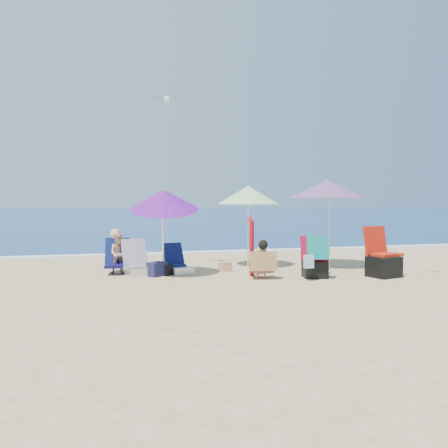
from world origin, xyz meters
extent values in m
plane|color=#D8BC84|center=(0.00, 0.00, 0.00)|extent=(120.00, 120.00, 0.00)
cube|color=navy|center=(0.00, 45.00, -0.05)|extent=(120.00, 80.00, 0.12)
cube|color=white|center=(0.00, 5.10, 0.02)|extent=(120.00, 0.50, 0.04)
cylinder|color=white|center=(2.34, 1.21, 0.98)|extent=(0.04, 0.04, 1.97)
cone|color=#D91D63|center=(2.34, 1.33, 1.89)|extent=(2.37, 2.37, 0.44)
cylinder|color=white|center=(2.34, 1.46, 2.09)|extent=(0.04, 0.04, 0.12)
cylinder|color=white|center=(0.51, 1.82, 0.91)|extent=(0.04, 0.04, 1.82)
cone|color=#58A819|center=(0.52, 1.86, 1.74)|extent=(1.70, 1.70, 0.43)
cylinder|color=silver|center=(0.53, 1.90, 1.94)|extent=(0.03, 0.03, 0.12)
cylinder|color=white|center=(-1.62, 1.14, 0.84)|extent=(0.12, 0.44, 1.64)
cone|color=#B51998|center=(-1.61, 1.00, 1.63)|extent=(1.73, 1.77, 0.76)
cylinder|color=silver|center=(-1.57, 1.04, 1.82)|extent=(0.04, 0.06, 0.12)
cylinder|color=#9D0B13|center=(0.21, 0.60, 0.59)|extent=(0.11, 0.11, 1.18)
cone|color=#A9160C|center=(0.19, 0.66, 1.23)|extent=(0.15, 0.15, 0.15)
cube|color=#0B1B42|center=(-1.34, 1.49, 0.16)|extent=(0.54, 0.50, 0.05)
cube|color=#0C1546|center=(-1.33, 1.63, 0.41)|extent=(0.50, 0.37, 0.48)
cube|color=white|center=(-1.21, 1.32, 0.07)|extent=(0.56, 0.52, 0.14)
cube|color=#CE6349|center=(-2.17, 1.24, 0.19)|extent=(0.63, 0.58, 0.06)
cube|color=#DA4D55|center=(-2.21, 1.52, 0.48)|extent=(0.59, 0.43, 0.57)
cube|color=silver|center=(-2.11, 1.26, 0.09)|extent=(0.66, 0.61, 0.17)
cube|color=red|center=(2.99, -0.06, 0.45)|extent=(0.73, 0.68, 0.06)
cube|color=#AB190C|center=(2.86, 0.09, 0.76)|extent=(0.63, 0.32, 0.61)
cube|color=black|center=(2.86, -0.24, 0.22)|extent=(0.70, 0.65, 0.43)
cube|color=#A40B11|center=(1.45, 0.14, 0.37)|extent=(0.56, 0.52, 0.05)
cube|color=#A80C2D|center=(1.47, 0.30, 0.61)|extent=(0.51, 0.22, 0.49)
cube|color=black|center=(1.42, 0.05, 0.18)|extent=(0.54, 0.50, 0.35)
cube|color=#0B8C89|center=(1.36, -0.19, 0.66)|extent=(0.46, 0.23, 0.50)
cube|color=#8DADE3|center=(1.11, -0.32, 0.40)|extent=(0.19, 0.09, 0.26)
imported|color=tan|center=(0.31, 0.26, 0.40)|extent=(0.32, 0.24, 0.80)
cube|color=#2F1074|center=(0.32, 0.28, 0.16)|extent=(0.50, 0.46, 0.05)
cube|color=#400D5F|center=(0.30, 0.11, 0.37)|extent=(0.58, 0.29, 0.41)
sphere|color=black|center=(0.32, 0.18, 0.71)|extent=(0.20, 0.20, 0.20)
imported|color=tan|center=(-2.52, 1.60, 0.45)|extent=(0.47, 0.38, 0.89)
cube|color=#0E0B40|center=(-2.56, 1.52, 0.19)|extent=(0.59, 0.53, 0.06)
cube|color=#0C1544|center=(-2.56, 1.83, 0.49)|extent=(0.57, 0.37, 0.58)
sphere|color=tan|center=(-2.60, 1.68, 0.89)|extent=(0.22, 0.22, 0.22)
cube|color=#1A1C39|center=(-1.76, 1.09, 0.15)|extent=(0.47, 0.44, 0.30)
cube|color=black|center=(-1.60, 1.17, 0.11)|extent=(0.39, 0.37, 0.23)
cube|color=tan|center=(-0.18, 1.36, 0.11)|extent=(0.29, 0.25, 0.22)
cube|color=#181632|center=(2.06, 1.16, 0.14)|extent=(0.41, 0.34, 0.27)
cube|color=orange|center=(4.35, 0.04, 0.01)|extent=(0.19, 0.09, 0.03)
ellipsoid|color=white|center=(-1.41, 1.99, 3.94)|extent=(0.19, 0.34, 0.13)
cube|color=gray|center=(-1.61, 1.96, 3.96)|extent=(0.33, 0.12, 0.07)
cube|color=gray|center=(-1.21, 1.98, 3.96)|extent=(0.33, 0.12, 0.07)
camera|label=1|loc=(-2.86, -8.84, 1.63)|focal=37.35mm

